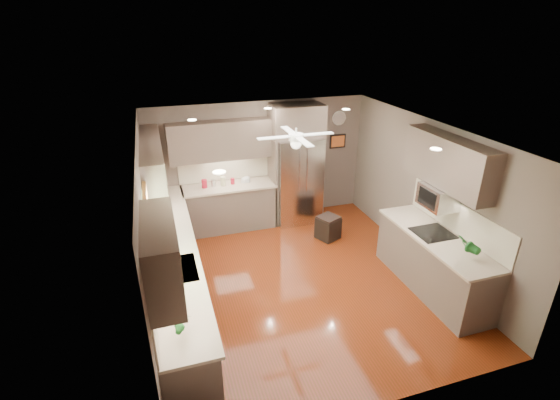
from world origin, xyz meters
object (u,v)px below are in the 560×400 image
canister_c (223,181)px  potted_plant_right (467,245)px  refrigerator (297,167)px  stool (328,227)px  microwave (438,197)px  canister_d (233,181)px  bowl (246,181)px  canister_b (214,183)px  soap_bottle (165,246)px  paper_towel (179,298)px  potted_plant_left (183,322)px  canister_a (204,184)px

canister_c → potted_plant_right: potted_plant_right is taller
refrigerator → stool: 1.41m
refrigerator → microwave: refrigerator is taller
canister_d → bowl: canister_d is taller
canister_d → refrigerator: size_ratio=0.05×
canister_b → refrigerator: refrigerator is taller
canister_d → soap_bottle: bearing=-122.4°
paper_towel → potted_plant_left: bearing=-89.3°
soap_bottle → potted_plant_right: (3.97, -1.39, 0.08)m
canister_c → canister_d: 0.19m
canister_c → potted_plant_right: (2.73, -3.64, 0.09)m
refrigerator → canister_b: bearing=177.6°
potted_plant_left → stool: size_ratio=0.62×
canister_c → microwave: microwave is taller
soap_bottle → stool: (3.07, 1.17, -0.80)m
canister_d → potted_plant_right: bearing=-55.2°
canister_d → paper_towel: (-1.34, -3.56, 0.08)m
refrigerator → paper_towel: refrigerator is taller
stool → potted_plant_left: bearing=-135.6°
canister_d → refrigerator: 1.34m
canister_a → potted_plant_left: potted_plant_left is taller
soap_bottle → potted_plant_left: bearing=-86.8°
bowl → stool: bowl is taller
canister_c → canister_d: (0.19, 0.01, -0.03)m
canister_b → soap_bottle: soap_bottle is taller
stool → paper_towel: size_ratio=1.76×
canister_a → potted_plant_left: (-0.77, -3.97, 0.07)m
canister_d → refrigerator: (1.33, -0.08, 0.19)m
canister_c → refrigerator: size_ratio=0.07×
potted_plant_left → microwave: bearing=16.8°
soap_bottle → refrigerator: size_ratio=0.08×
potted_plant_left → microwave: (3.99, 1.20, 0.39)m
refrigerator → soap_bottle: bearing=-141.8°
soap_bottle → microwave: (4.08, -0.54, 0.44)m
microwave → stool: size_ratio=1.10×
canister_d → canister_a: bearing=-177.4°
refrigerator → stool: (0.31, -1.00, -0.95)m
soap_bottle → paper_towel: paper_towel is taller
canister_a → soap_bottle: bearing=-111.3°
stool → paper_towel: (-2.98, -2.48, 0.84)m
stool → soap_bottle: bearing=-159.1°
canister_a → stool: canister_a is taller
canister_a → canister_b: (0.18, 0.01, -0.01)m
paper_towel → stool: bearing=39.8°
paper_towel → canister_c: bearing=72.0°
canister_b → potted_plant_right: (2.92, -3.63, 0.11)m
canister_c → bowl: (0.46, 0.00, -0.07)m
canister_d → paper_towel: bearing=-110.6°
canister_c → paper_towel: 3.73m
potted_plant_right → microwave: size_ratio=0.66×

